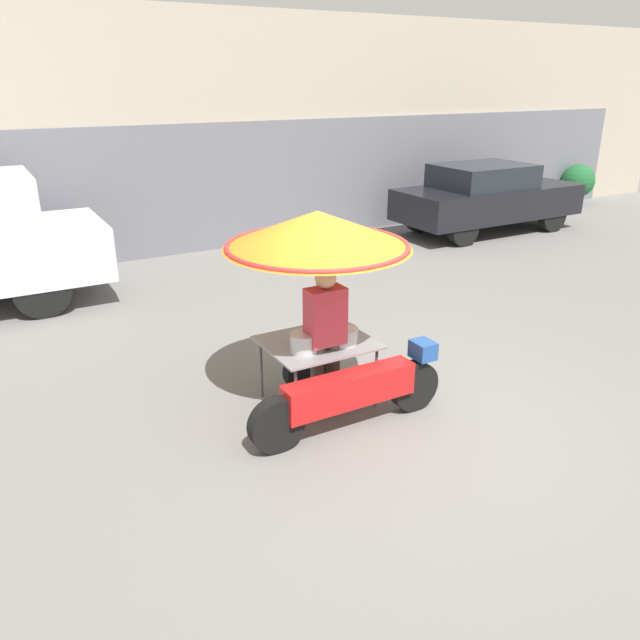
{
  "coord_description": "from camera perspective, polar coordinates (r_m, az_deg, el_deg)",
  "views": [
    {
      "loc": [
        -3.41,
        -4.28,
        3.2
      ],
      "look_at": [
        -0.56,
        0.73,
        0.94
      ],
      "focal_mm": 35.0,
      "sensor_mm": 36.0,
      "label": 1
    }
  ],
  "objects": [
    {
      "name": "ground_plane",
      "position": [
        6.34,
        7.76,
        -9.11
      ],
      "size": [
        36.0,
        36.0,
        0.0
      ],
      "primitive_type": "plane",
      "color": "slate"
    },
    {
      "name": "parked_car",
      "position": [
        14.19,
        14.97,
        10.83
      ],
      "size": [
        4.13,
        1.66,
        1.47
      ],
      "color": "black",
      "rests_on": "ground"
    },
    {
      "name": "vendor_person",
      "position": [
        6.07,
        0.49,
        -1.34
      ],
      "size": [
        0.38,
        0.22,
        1.53
      ],
      "color": "#4C473D",
      "rests_on": "ground"
    },
    {
      "name": "shopfront_building",
      "position": [
        13.0,
        -14.95,
        16.2
      ],
      "size": [
        28.0,
        2.06,
        4.38
      ],
      "color": "#B2A893",
      "rests_on": "ground"
    },
    {
      "name": "vendor_motorcycle_cart",
      "position": [
        5.97,
        0.14,
        5.7
      ],
      "size": [
        2.08,
        1.82,
        2.02
      ],
      "color": "black",
      "rests_on": "ground"
    },
    {
      "name": "potted_plant",
      "position": [
        18.17,
        22.51,
        11.6
      ],
      "size": [
        0.86,
        0.86,
        1.05
      ],
      "color": "#2D2D33",
      "rests_on": "ground"
    }
  ]
}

